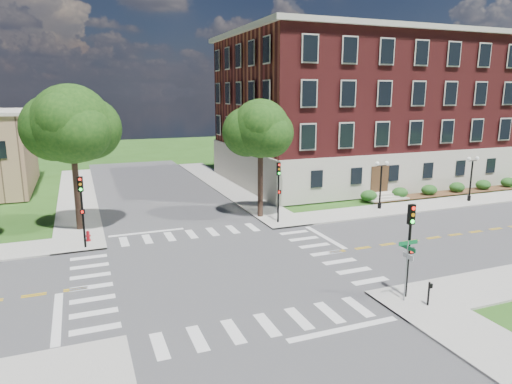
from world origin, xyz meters
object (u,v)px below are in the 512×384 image
object	(u,v)px
traffic_signal_se	(410,239)
fire_hydrant	(88,236)
traffic_signal_ne	(278,184)
twin_lamp_west	(381,182)
twin_lamp_east	(471,176)
push_button_post	(429,292)
street_sign_pole	(407,259)
traffic_signal_nw	(82,203)

from	to	relation	value
traffic_signal_se	fire_hydrant	world-z (taller)	traffic_signal_se
traffic_signal_ne	twin_lamp_west	world-z (taller)	traffic_signal_ne
twin_lamp_east	fire_hydrant	size ratio (longest dim) A/B	5.64
push_button_post	traffic_signal_ne	bearing A→B (deg)	93.01
traffic_signal_se	street_sign_pole	world-z (taller)	traffic_signal_se
traffic_signal_ne	street_sign_pole	distance (m)	15.06
traffic_signal_se	twin_lamp_east	distance (m)	24.49
twin_lamp_west	traffic_signal_ne	bearing A→B (deg)	-175.78
push_button_post	fire_hydrant	distance (m)	22.27
traffic_signal_se	push_button_post	bearing A→B (deg)	-73.05
street_sign_pole	push_button_post	distance (m)	1.89
twin_lamp_east	street_sign_pole	size ratio (longest dim) A/B	1.36
traffic_signal_se	traffic_signal_nw	xyz separation A→B (m)	(-14.91, 13.91, 0.00)
twin_lamp_west	fire_hydrant	xyz separation A→B (m)	(-24.43, -0.25, -2.06)
traffic_signal_se	twin_lamp_east	xyz separation A→B (m)	(19.50, 14.80, -0.66)
street_sign_pole	push_button_post	bearing A→B (deg)	-50.82
twin_lamp_west	traffic_signal_nw	bearing A→B (deg)	-176.39
twin_lamp_west	fire_hydrant	size ratio (longest dim) A/B	5.64
traffic_signal_se	traffic_signal_nw	distance (m)	20.39
street_sign_pole	twin_lamp_west	bearing A→B (deg)	57.42
street_sign_pole	twin_lamp_east	bearing A→B (deg)	37.31
traffic_signal_se	push_button_post	distance (m)	2.70
traffic_signal_ne	push_button_post	xyz separation A→B (m)	(0.84, -15.91, -2.39)
traffic_signal_ne	fire_hydrant	size ratio (longest dim) A/B	6.40
traffic_signal_nw	fire_hydrant	distance (m)	3.03
twin_lamp_east	traffic_signal_se	bearing A→B (deg)	-142.81
traffic_signal_se	twin_lamp_east	world-z (taller)	traffic_signal_se
push_button_post	twin_lamp_east	bearing A→B (deg)	39.90
traffic_signal_se	twin_lamp_west	distance (m)	18.29
twin_lamp_west	fire_hydrant	bearing A→B (deg)	-179.42
traffic_signal_se	twin_lamp_west	world-z (taller)	traffic_signal_se
fire_hydrant	traffic_signal_ne	bearing A→B (deg)	-2.04
traffic_signal_nw	traffic_signal_ne	bearing A→B (deg)	3.18
twin_lamp_west	street_sign_pole	distance (m)	18.74
traffic_signal_se	push_button_post	size ratio (longest dim) A/B	4.00
twin_lamp_west	twin_lamp_east	world-z (taller)	same
twin_lamp_west	push_button_post	bearing A→B (deg)	-119.37
twin_lamp_east	push_button_post	distance (m)	25.00
traffic_signal_ne	push_button_post	world-z (taller)	traffic_signal_ne
traffic_signal_ne	fire_hydrant	bearing A→B (deg)	177.96
traffic_signal_ne	push_button_post	bearing A→B (deg)	-86.99
traffic_signal_se	traffic_signal_nw	size ratio (longest dim) A/B	1.00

